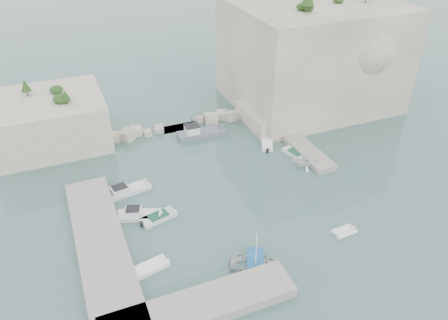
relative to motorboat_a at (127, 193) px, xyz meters
name	(u,v)px	position (x,y,z in m)	size (l,w,h in m)	color
ground	(243,205)	(12.42, -7.89, 0.00)	(400.00, 400.00, 0.00)	#41625F
cliff_east	(311,55)	(35.42, 15.11, 8.50)	(26.00, 22.00, 17.00)	beige
cliff_terrace	(270,116)	(25.42, 10.11, 1.25)	(8.00, 10.00, 2.50)	beige
outcrop_west	(49,121)	(-7.58, 17.11, 3.50)	(16.00, 14.00, 7.00)	beige
quay_west	(101,245)	(-4.58, -8.89, 0.55)	(5.00, 24.00, 1.10)	#9E9689
quay_south	(200,307)	(2.42, -20.39, 0.55)	(18.00, 4.00, 1.10)	#9E9689
ledge_east	(298,143)	(25.92, 2.11, 0.40)	(3.00, 16.00, 0.80)	#9E9689
breakwater	(180,123)	(11.42, 14.11, 0.70)	(28.00, 3.00, 1.40)	beige
motorboat_a	(127,193)	(0.00, 0.00, 0.00)	(6.51, 1.94, 1.40)	silver
motorboat_e	(151,269)	(-0.45, -13.69, 0.00)	(3.87, 1.58, 0.70)	white
motorboat_c	(159,219)	(2.33, -6.45, 0.00)	(4.59, 1.67, 0.70)	silver
motorboat_b	(141,217)	(0.47, -5.31, 0.00)	(5.82, 1.90, 1.40)	silver
rowboat	(255,268)	(9.39, -17.56, 0.00)	(3.74, 5.23, 1.08)	silver
inflatable_dinghy	(344,233)	(20.81, -16.63, 0.00)	(2.86, 1.39, 0.44)	silver
tender_east_a	(304,166)	(23.94, -3.12, 0.00)	(3.27, 3.79, 2.00)	white
tender_east_b	(295,155)	(24.08, -0.29, 0.00)	(4.43, 1.51, 0.70)	silver
tender_east_c	(267,145)	(21.78, 3.94, 0.00)	(4.80, 1.55, 0.70)	white
tender_east_d	(268,137)	(23.02, 6.04, 0.00)	(1.57, 4.16, 1.61)	white
work_boat	(201,136)	(13.64, 10.18, 0.00)	(8.00, 2.36, 2.20)	slate
rowboat_mast	(256,248)	(9.39, -17.56, 2.64)	(0.10, 0.10, 4.20)	white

